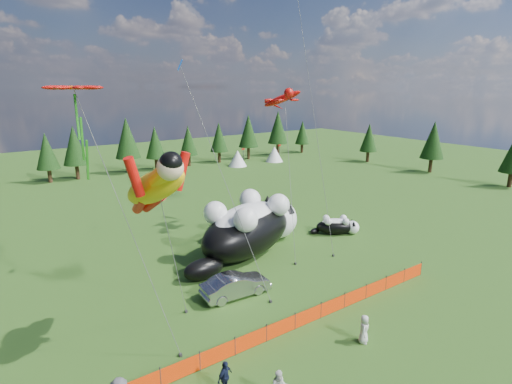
{
  "coord_description": "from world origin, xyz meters",
  "views": [
    {
      "loc": [
        -14.16,
        -18.22,
        13.41
      ],
      "look_at": [
        1.13,
        4.0,
        6.29
      ],
      "focal_mm": 28.0,
      "sensor_mm": 36.0,
      "label": 1
    }
  ],
  "objects": [
    {
      "name": "tree_line",
      "position": [
        0.0,
        45.0,
        4.0
      ],
      "size": [
        90.0,
        4.0,
        8.0
      ],
      "primitive_type": null,
      "color": "black",
      "rests_on": "ground"
    },
    {
      "name": "safety_fence",
      "position": [
        0.0,
        -3.0,
        0.5
      ],
      "size": [
        22.06,
        0.06,
        1.1
      ],
      "color": "#262626",
      "rests_on": "ground"
    },
    {
      "name": "spectator_c",
      "position": [
        -6.72,
        -4.96,
        0.81
      ],
      "size": [
        1.06,
        0.8,
        1.62
      ],
      "primitive_type": "imported",
      "rotation": [
        0.0,
        0.0,
        0.38
      ],
      "color": "#121832",
      "rests_on": "ground"
    },
    {
      "name": "superhero_kite",
      "position": [
        -7.49,
        0.23,
        8.67
      ],
      "size": [
        5.93,
        6.17,
        11.09
      ],
      "color": "#F1B70C",
      "rests_on": "ground"
    },
    {
      "name": "diamond_kite_b",
      "position": [
        9.54,
        9.91,
        20.26
      ],
      "size": [
        2.03,
        7.76,
        22.65
      ],
      "color": "#0C9181",
      "rests_on": "ground"
    },
    {
      "name": "cat_small",
      "position": [
        12.17,
        6.58,
        0.81
      ],
      "size": [
        4.17,
        3.34,
        1.7
      ],
      "rotation": [
        0.0,
        0.0,
        -0.59
      ],
      "color": "black",
      "rests_on": "ground"
    },
    {
      "name": "gecko_kite",
      "position": [
        9.16,
        11.46,
        12.33
      ],
      "size": [
        7.07,
        11.09,
        15.2
      ],
      "color": "red",
      "rests_on": "ground"
    },
    {
      "name": "diamond_kite_a",
      "position": [
        -2.58,
        6.89,
        14.05
      ],
      "size": [
        2.69,
        7.7,
        16.44
      ],
      "color": "blue",
      "rests_on": "ground"
    },
    {
      "name": "car",
      "position": [
        -1.76,
        2.16,
        0.77
      ],
      "size": [
        4.75,
        1.88,
        1.54
      ],
      "primitive_type": "imported",
      "rotation": [
        0.0,
        0.0,
        1.52
      ],
      "color": "#A3A2A7",
      "rests_on": "ground"
    },
    {
      "name": "ground",
      "position": [
        0.0,
        0.0,
        0.0
      ],
      "size": [
        160.0,
        160.0,
        0.0
      ],
      "primitive_type": "plane",
      "color": "#123309",
      "rests_on": "ground"
    },
    {
      "name": "spectator_e",
      "position": [
        1.31,
        -6.0,
        0.8
      ],
      "size": [
        0.94,
        0.88,
        1.61
      ],
      "primitive_type": "imported",
      "rotation": [
        0.0,
        0.0,
        0.64
      ],
      "color": "silver",
      "rests_on": "ground"
    },
    {
      "name": "cat_large",
      "position": [
        3.14,
        7.6,
        2.3
      ],
      "size": [
        12.89,
        7.96,
        4.84
      ],
      "rotation": [
        0.0,
        0.0,
        0.37
      ],
      "color": "black",
      "rests_on": "ground"
    },
    {
      "name": "festival_tents",
      "position": [
        11.0,
        40.0,
        1.4
      ],
      "size": [
        50.0,
        3.2,
        2.8
      ],
      "primitive_type": null,
      "color": "white",
      "rests_on": "ground"
    },
    {
      "name": "flower_kite",
      "position": [
        -10.38,
        1.83,
        13.21
      ],
      "size": [
        4.84,
        5.11,
        13.97
      ],
      "color": "red",
      "rests_on": "ground"
    }
  ]
}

